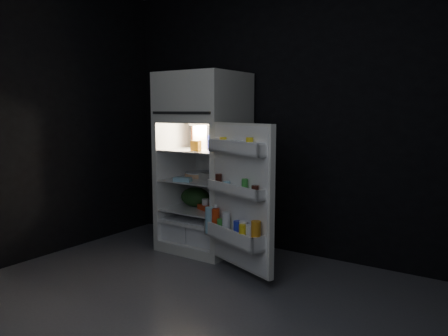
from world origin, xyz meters
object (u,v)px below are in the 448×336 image
Objects in this scene: refrigerator at (205,156)px; milk_jug at (203,137)px; yogurt_tray at (210,208)px; egg_carton at (212,177)px; fridge_door at (239,199)px.

refrigerator is 0.19m from milk_jug.
milk_jug is 0.72m from yogurt_tray.
yogurt_tray is at bearing -95.75° from egg_carton.
yogurt_tray is (0.13, -0.09, -0.50)m from refrigerator.
fridge_door is at bearing -43.70° from milk_jug.
refrigerator reaches higher than egg_carton.
refrigerator is at bearing 155.75° from egg_carton.
fridge_door is 5.08× the size of milk_jug.
fridge_door is at bearing -11.68° from yogurt_tray.
fridge_door is (0.73, -0.51, -0.27)m from refrigerator.
refrigerator reaches higher than yogurt_tray.
fridge_door reaches higher than milk_jug.
milk_jug is (-0.03, 0.02, 0.19)m from refrigerator.
fridge_door is 4.55× the size of yogurt_tray.
egg_carton is 0.96× the size of yogurt_tray.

